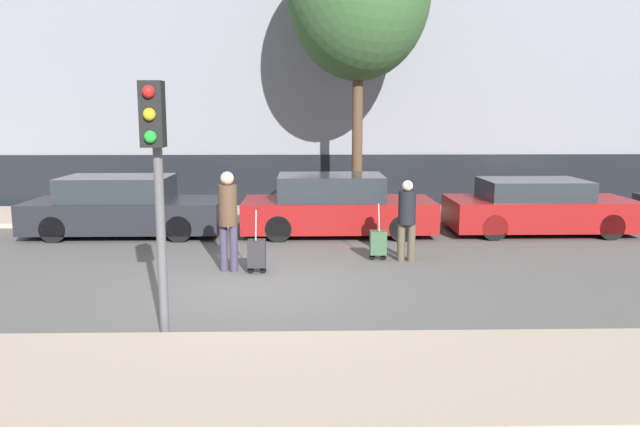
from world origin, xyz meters
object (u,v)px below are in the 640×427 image
(pedestrian_left, at_px, (228,215))
(pedestrian_right, at_px, (407,216))
(parked_car_0, at_px, (124,208))
(parked_car_2, at_px, (538,208))
(parked_car_1, at_px, (336,207))
(trolley_right, at_px, (378,243))
(trolley_left, at_px, (257,253))
(parked_bicycle, at_px, (300,202))
(traffic_light, at_px, (155,157))

(pedestrian_left, distance_m, pedestrian_right, 3.46)
(parked_car_0, relative_size, parked_car_2, 1.04)
(pedestrian_left, bearing_deg, parked_car_1, -103.59)
(parked_car_0, relative_size, trolley_right, 3.99)
(trolley_left, distance_m, parked_bicycle, 5.82)
(trolley_right, distance_m, traffic_light, 5.71)
(parked_car_0, relative_size, pedestrian_left, 2.46)
(pedestrian_right, height_order, parked_bicycle, pedestrian_right)
(parked_bicycle, bearing_deg, pedestrian_left, -102.73)
(pedestrian_left, xyz_separation_m, pedestrian_right, (3.38, 0.71, -0.15))
(traffic_light, bearing_deg, pedestrian_right, 47.21)
(trolley_left, distance_m, pedestrian_right, 3.04)
(parked_car_1, height_order, parked_car_2, parked_car_1)
(traffic_light, bearing_deg, parked_car_2, 43.00)
(parked_car_0, bearing_deg, parked_bicycle, 26.74)
(pedestrian_left, distance_m, trolley_right, 3.03)
(trolley_right, xyz_separation_m, parked_bicycle, (-1.58, 4.80, 0.14))
(parked_car_1, distance_m, parked_car_2, 4.88)
(pedestrian_right, relative_size, parked_bicycle, 0.90)
(pedestrian_left, bearing_deg, pedestrian_right, -150.16)
(trolley_left, bearing_deg, traffic_light, -106.59)
(trolley_left, bearing_deg, parked_car_1, 66.10)
(parked_car_2, height_order, pedestrian_right, pedestrian_right)
(parked_car_1, xyz_separation_m, trolley_right, (0.70, -2.68, -0.31))
(trolley_right, relative_size, parked_bicycle, 0.64)
(parked_car_0, height_order, trolley_right, parked_car_0)
(traffic_light, bearing_deg, pedestrian_left, 82.56)
(trolley_right, relative_size, traffic_light, 0.35)
(parked_car_0, bearing_deg, traffic_light, -70.54)
(parked_car_0, bearing_deg, pedestrian_left, -50.39)
(parked_car_0, height_order, pedestrian_left, pedestrian_left)
(pedestrian_left, xyz_separation_m, parked_bicycle, (1.26, 5.60, -0.56))
(trolley_left, distance_m, trolley_right, 2.51)
(parked_car_2, distance_m, pedestrian_right, 4.61)
(parked_car_2, relative_size, trolley_right, 3.83)
(parked_car_1, distance_m, trolley_right, 2.79)
(traffic_light, bearing_deg, parked_car_0, 109.46)
(parked_car_2, bearing_deg, parked_car_0, -179.82)
(parked_car_2, distance_m, parked_bicycle, 6.12)
(parked_car_1, height_order, pedestrian_left, pedestrian_left)
(pedestrian_right, distance_m, traffic_light, 5.82)
(parked_car_0, relative_size, trolley_left, 3.90)
(trolley_right, xyz_separation_m, traffic_light, (-3.29, -4.23, 1.99))
(parked_car_1, bearing_deg, pedestrian_left, -121.61)
(parked_car_1, xyz_separation_m, parked_bicycle, (-0.88, 2.12, -0.18))
(trolley_left, relative_size, trolley_right, 1.02)
(parked_car_0, xyz_separation_m, parked_bicycle, (4.16, 2.10, -0.17))
(pedestrian_left, bearing_deg, parked_car_0, -32.37)
(parked_car_2, height_order, trolley_left, parked_car_2)
(traffic_light, distance_m, parked_bicycle, 9.38)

